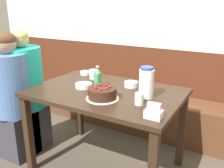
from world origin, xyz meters
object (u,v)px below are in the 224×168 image
Objects in this scene: bench_seat at (142,112)px; bowl_side_dish at (131,84)px; napkin_holder at (154,113)px; birthday_cake at (102,93)px; person_pale_blue_shirt at (26,93)px; soju_bottle at (98,77)px; glass_water_tall at (139,99)px; water_pitcher at (146,83)px; bowl_soup_white at (85,73)px; person_teal_shirt at (12,98)px; glass_tumbler_short at (93,74)px; bowl_rice_small at (83,86)px.

bowl_side_dish is at bearing -77.74° from bench_seat.
birthday_cake is at bearing 164.74° from napkin_holder.
person_pale_blue_shirt is at bearing -133.85° from bench_seat.
soju_bottle is 1.69× the size of napkin_holder.
soju_bottle is at bearing 151.19° from napkin_holder.
glass_water_tall is (0.22, -0.34, 0.02)m from bowl_side_dish.
water_pitcher is (0.28, 0.19, 0.08)m from birthday_cake.
water_pitcher reaches higher than soju_bottle.
person_teal_shirt reaches higher than bowl_soup_white.
bench_seat is at bearing 48.56° from bowl_soup_white.
napkin_holder is at bearing -1.88° from person_teal_shirt.
water_pitcher is 1.33× the size of soju_bottle.
bowl_side_dish is (0.26, 0.14, -0.07)m from soju_bottle.
bowl_side_dish is at bearing 15.97° from person_pale_blue_shirt.
bowl_side_dish is 0.43m from glass_tumbler_short.
bench_seat is 11.05× the size of water_pitcher.
water_pitcher is 1.27m from person_pale_blue_shirt.
bench_seat is at bearing 75.99° from bowl_rice_small.
bowl_soup_white is 0.75× the size of bowl_rice_small.
napkin_holder is (0.18, -0.32, -0.08)m from water_pitcher.
bowl_side_dish is at bearing 123.48° from glass_water_tall.
person_pale_blue_shirt reaches higher than napkin_holder.
bench_seat is at bearing 102.26° from bowl_side_dish.
soju_bottle is (-0.47, 0.04, -0.03)m from water_pitcher.
person_pale_blue_shirt is at bearing -136.51° from bowl_soup_white.
bowl_side_dish is (-0.21, 0.18, -0.10)m from water_pitcher.
person_pale_blue_shirt is at bearing -168.66° from soju_bottle.
bowl_side_dish is (0.14, -0.63, 0.55)m from bench_seat.
glass_tumbler_short is (-0.65, 0.38, 0.00)m from glass_water_tall.
soju_bottle reaches higher than bowl_side_dish.
bench_seat is 19.02× the size of bowl_rice_small.
birthday_cake reaches higher than bench_seat.
person_teal_shirt is (-1.02, -0.45, -0.17)m from bowl_side_dish.
glass_water_tall is (0.48, -0.20, -0.04)m from soju_bottle.
water_pitcher is 0.30m from bowl_side_dish.
soju_bottle is 0.75m from napkin_holder.
water_pitcher is 1.72× the size of bowl_rice_small.
person_pale_blue_shirt is at bearing -174.84° from water_pitcher.
bowl_soup_white is (-0.32, 0.27, -0.07)m from soju_bottle.
bowl_side_dish is at bearing 23.95° from person_teal_shirt.
bowl_rice_small is (-0.09, -0.09, -0.07)m from soju_bottle.
birthday_cake is at bearing -4.88° from person_pale_blue_shirt.
bench_seat is 1.16m from birthday_cake.
glass_tumbler_short is at bearing 29.06° from person_pale_blue_shirt.
bowl_soup_white is at bearing 52.75° from person_teal_shirt.
person_teal_shirt is at bearing -127.25° from bowl_soup_white.
soju_bottle is at bearing -47.01° from glass_tumbler_short.
person_pale_blue_shirt reaches higher than soju_bottle.
person_pale_blue_shirt is at bearing 90.00° from person_teal_shirt.
water_pitcher is 0.38m from napkin_holder.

